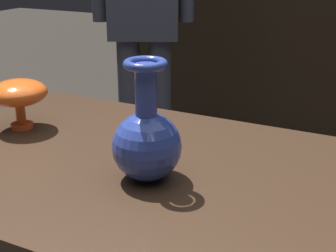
{
  "coord_description": "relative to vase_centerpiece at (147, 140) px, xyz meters",
  "views": [
    {
      "loc": [
        0.33,
        -0.74,
        1.2
      ],
      "look_at": [
        -0.03,
        -0.02,
        0.9
      ],
      "focal_mm": 50.93,
      "sensor_mm": 36.0,
      "label": 1
    }
  ],
  "objects": [
    {
      "name": "vase_centerpiece",
      "position": [
        0.0,
        0.0,
        0.0
      ],
      "size": [
        0.13,
        0.13,
        0.22
      ],
      "color": "#2D429E",
      "rests_on": "display_plinth"
    },
    {
      "name": "vase_tall_behind",
      "position": [
        -0.39,
        0.1,
        0.01
      ],
      "size": [
        0.13,
        0.13,
        0.12
      ],
      "color": "#E55B1E",
      "rests_on": "display_plinth"
    },
    {
      "name": "visitor_near_left",
      "position": [
        -0.72,
        1.26,
        0.07
      ],
      "size": [
        0.43,
        0.3,
        1.61
      ],
      "rotation": [
        0.0,
        0.0,
        3.59
      ],
      "color": "#333847",
      "rests_on": "ground_plane"
    }
  ]
}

